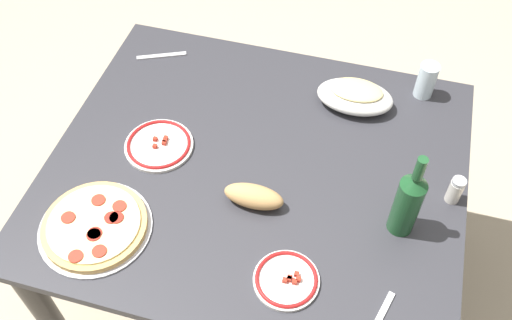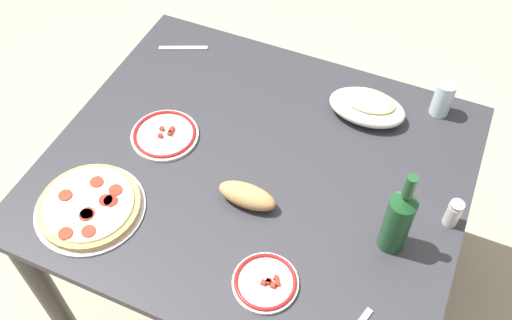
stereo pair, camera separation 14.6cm
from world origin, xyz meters
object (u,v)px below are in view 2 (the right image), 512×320
pepperoni_pizza (89,206)px  side_plate_far (265,282)px  spice_shaker (453,213)px  wine_bottle (398,219)px  bread_loaf (247,196)px  dining_table (256,189)px  baked_pasta_dish (367,106)px  water_glass (443,98)px  side_plate_near (165,135)px

pepperoni_pizza → side_plate_far: bearing=-1.5°
pepperoni_pizza → spice_shaker: 0.98m
wine_bottle → bread_loaf: size_ratio=1.71×
pepperoni_pizza → bread_loaf: bearing=26.7°
dining_table → baked_pasta_dish: bearing=54.4°
dining_table → spice_shaker: 0.58m
pepperoni_pizza → water_glass: water_glass is taller
dining_table → bread_loaf: (0.03, -0.13, 0.14)m
dining_table → wine_bottle: bearing=-12.3°
dining_table → baked_pasta_dish: size_ratio=5.00×
pepperoni_pizza → baked_pasta_dish: baked_pasta_dish is taller
side_plate_far → water_glass: bearing=70.8°
water_glass → side_plate_near: size_ratio=0.58×
side_plate_far → bread_loaf: size_ratio=1.00×
pepperoni_pizza → baked_pasta_dish: 0.87m
pepperoni_pizza → bread_loaf: 0.43m
pepperoni_pizza → water_glass: 1.10m
water_glass → side_plate_near: 0.86m
side_plate_near → wine_bottle: bearing=-6.9°
dining_table → wine_bottle: 0.49m
bread_loaf → water_glass: bearing=53.7°
dining_table → side_plate_far: size_ratio=7.14×
side_plate_far → spice_shaker: 0.53m
wine_bottle → bread_loaf: wine_bottle is taller
side_plate_far → wine_bottle: bearing=43.3°
pepperoni_pizza → bread_loaf: size_ratio=1.82×
pepperoni_pizza → side_plate_near: size_ratio=1.48×
water_glass → side_plate_near: bearing=-149.4°
dining_table → wine_bottle: size_ratio=4.18×
dining_table → side_plate_far: 0.39m
baked_pasta_dish → wine_bottle: (0.19, -0.42, 0.07)m
bread_loaf → wine_bottle: bearing=4.7°
bread_loaf → spice_shaker: 0.55m
pepperoni_pizza → side_plate_far: pepperoni_pizza is taller
spice_shaker → side_plate_far: bearing=-136.2°
side_plate_near → spice_shaker: bearing=2.7°
baked_pasta_dish → side_plate_near: 0.63m
wine_bottle → side_plate_far: (-0.25, -0.24, -0.11)m
spice_shaker → pepperoni_pizza: bearing=-158.8°
spice_shaker → dining_table: bearing=-176.4°
bread_loaf → side_plate_far: bearing=-55.3°
pepperoni_pizza → wine_bottle: (0.78, 0.23, 0.10)m
bread_loaf → spice_shaker: (0.53, 0.16, 0.01)m
baked_pasta_dish → bread_loaf: bearing=-114.3°
side_plate_near → spice_shaker: size_ratio=2.36×
dining_table → side_plate_near: 0.32m
wine_bottle → side_plate_near: (-0.73, 0.09, -0.11)m
pepperoni_pizza → side_plate_near: (0.06, 0.32, -0.01)m
baked_pasta_dish → bread_loaf: (-0.20, -0.45, -0.01)m
pepperoni_pizza → baked_pasta_dish: (0.59, 0.65, 0.03)m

